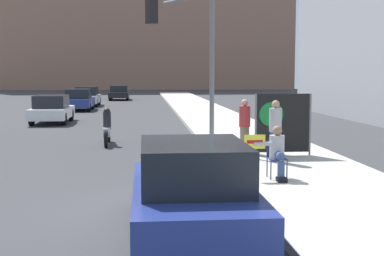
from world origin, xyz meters
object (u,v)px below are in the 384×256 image
at_px(jogger_on_sidewalk, 275,131).
at_px(traffic_light_pole, 189,42).
at_px(motorcycle_on_road, 107,129).
at_px(seated_protester, 277,151).
at_px(car_on_road_distant, 87,96).
at_px(protest_banner, 283,123).
at_px(parked_car_curbside, 192,191).
at_px(car_on_road_far_lane, 119,93).
at_px(car_on_road_midblock, 79,100).
at_px(pedestrian_behind, 245,126).
at_px(car_on_road_nearest, 52,109).

distance_m(jogger_on_sidewalk, traffic_light_pole, 4.94).
bearing_deg(motorcycle_on_road, seated_protester, -60.20).
distance_m(car_on_road_distant, motorcycle_on_road, 23.87).
height_order(protest_banner, traffic_light_pole, traffic_light_pole).
xyz_separation_m(jogger_on_sidewalk, parked_car_curbside, (-2.81, -6.05, -0.27)).
relative_size(car_on_road_distant, car_on_road_far_lane, 0.96).
distance_m(seated_protester, car_on_road_midblock, 27.17).
bearing_deg(motorcycle_on_road, pedestrian_behind, -38.70).
xyz_separation_m(car_on_road_nearest, car_on_road_distant, (0.27, 14.79, 0.04)).
xyz_separation_m(pedestrian_behind, car_on_road_far_lane, (-5.43, 36.98, -0.28)).
bearing_deg(car_on_road_far_lane, pedestrian_behind, -81.64).
relative_size(seated_protester, pedestrian_behind, 0.74).
bearing_deg(car_on_road_distant, jogger_on_sidewalk, -74.45).
bearing_deg(car_on_road_nearest, traffic_light_pole, -58.80).
bearing_deg(car_on_road_far_lane, jogger_on_sidewalk, -81.25).
bearing_deg(car_on_road_distant, car_on_road_nearest, -91.06).
height_order(protest_banner, car_on_road_far_lane, protest_banner).
distance_m(jogger_on_sidewalk, motorcycle_on_road, 7.11).
bearing_deg(car_on_road_midblock, pedestrian_behind, -71.12).
distance_m(parked_car_curbside, motorcycle_on_road, 11.41).
distance_m(jogger_on_sidewalk, parked_car_curbside, 6.67).
xyz_separation_m(traffic_light_pole, car_on_road_nearest, (-6.27, 10.35, -2.88)).
bearing_deg(traffic_light_pole, parked_car_curbside, -94.56).
height_order(traffic_light_pole, parked_car_curbside, traffic_light_pole).
bearing_deg(seated_protester, traffic_light_pole, 123.11).
relative_size(jogger_on_sidewalk, pedestrian_behind, 1.03).
distance_m(pedestrian_behind, parked_car_curbside, 8.08).
bearing_deg(jogger_on_sidewalk, motorcycle_on_road, -55.20).
relative_size(protest_banner, car_on_road_nearest, 0.43).
xyz_separation_m(pedestrian_behind, car_on_road_distant, (-7.50, 27.14, -0.23)).
xyz_separation_m(seated_protester, jogger_on_sidewalk, (0.55, 2.36, 0.20)).
bearing_deg(pedestrian_behind, seated_protester, -19.51).
distance_m(car_on_road_nearest, car_on_road_far_lane, 24.75).
distance_m(pedestrian_behind, car_on_road_far_lane, 37.38).
distance_m(car_on_road_far_lane, motorcycle_on_road, 33.52).
height_order(car_on_road_nearest, car_on_road_distant, car_on_road_distant).
bearing_deg(jogger_on_sidewalk, pedestrian_behind, -81.34).
bearing_deg(car_on_road_midblock, car_on_road_distant, 89.56).
height_order(jogger_on_sidewalk, protest_banner, protest_banner).
bearing_deg(traffic_light_pole, seated_protester, -76.24).
relative_size(seated_protester, car_on_road_far_lane, 0.27).
relative_size(jogger_on_sidewalk, traffic_light_pole, 0.33).
relative_size(pedestrian_behind, parked_car_curbside, 0.39).
relative_size(protest_banner, car_on_road_far_lane, 0.40).
bearing_deg(pedestrian_behind, parked_car_curbside, -35.54).
relative_size(parked_car_curbside, motorcycle_on_road, 2.00).
xyz_separation_m(pedestrian_behind, car_on_road_midblock, (-7.54, 22.05, -0.25)).
bearing_deg(protest_banner, traffic_light_pole, 133.36).
bearing_deg(car_on_road_far_lane, car_on_road_distant, -101.87).
xyz_separation_m(protest_banner, car_on_road_nearest, (-8.77, 13.00, -0.40)).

